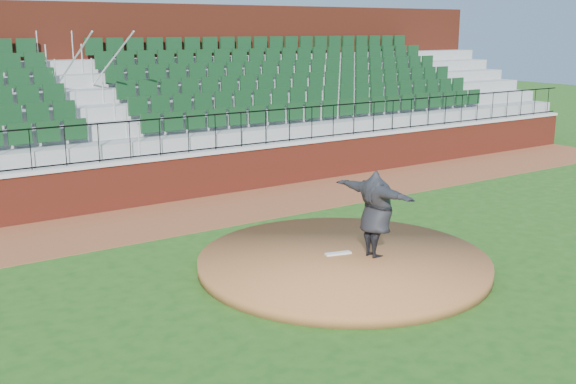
% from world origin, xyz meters
% --- Properties ---
extents(ground, '(90.00, 90.00, 0.00)m').
position_xyz_m(ground, '(0.00, 0.00, 0.00)').
color(ground, '#204B15').
rests_on(ground, ground).
extents(warning_track, '(34.00, 3.20, 0.01)m').
position_xyz_m(warning_track, '(0.00, 5.40, 0.01)').
color(warning_track, brown).
rests_on(warning_track, ground).
extents(field_wall, '(34.00, 0.35, 1.20)m').
position_xyz_m(field_wall, '(0.00, 7.00, 0.60)').
color(field_wall, maroon).
rests_on(field_wall, ground).
extents(wall_cap, '(34.00, 0.45, 0.10)m').
position_xyz_m(wall_cap, '(0.00, 7.00, 1.25)').
color(wall_cap, '#B7B7B7').
rests_on(wall_cap, field_wall).
extents(wall_railing, '(34.00, 0.05, 1.00)m').
position_xyz_m(wall_railing, '(0.00, 7.00, 1.80)').
color(wall_railing, black).
rests_on(wall_railing, wall_cap).
extents(seating_stands, '(34.00, 5.10, 4.60)m').
position_xyz_m(seating_stands, '(0.00, 9.72, 2.30)').
color(seating_stands, gray).
rests_on(seating_stands, ground).
extents(concourse_wall, '(34.00, 0.50, 5.50)m').
position_xyz_m(concourse_wall, '(0.00, 12.52, 2.75)').
color(concourse_wall, maroon).
rests_on(concourse_wall, ground).
extents(pitchers_mound, '(5.79, 5.79, 0.25)m').
position_xyz_m(pitchers_mound, '(0.26, -0.07, 0.12)').
color(pitchers_mound, brown).
rests_on(pitchers_mound, ground).
extents(pitching_rubber, '(0.55, 0.27, 0.04)m').
position_xyz_m(pitching_rubber, '(0.26, 0.10, 0.27)').
color(pitching_rubber, silver).
rests_on(pitching_rubber, pitchers_mound).
extents(pitcher, '(0.65, 2.16, 1.74)m').
position_xyz_m(pitcher, '(0.79, -0.40, 1.12)').
color(pitcher, black).
rests_on(pitcher, pitchers_mound).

